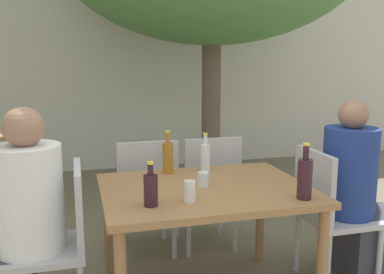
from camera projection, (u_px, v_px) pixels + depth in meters
name	position (u px, v px, depth m)	size (l,w,h in m)	color
cafe_building_wall	(129.00, 66.00, 5.76)	(10.00, 0.08, 2.80)	beige
dining_table_front	(205.00, 200.00, 2.57)	(1.23, 0.94, 0.74)	#996B42
patio_chair_0	(60.00, 236.00, 2.38)	(0.44, 0.44, 0.92)	#B2B2B7
patio_chair_1	(328.00, 208.00, 2.82)	(0.44, 0.44, 0.92)	#B2B2B7
patio_chair_2	(146.00, 190.00, 3.20)	(0.44, 0.44, 0.92)	#B2B2B7
patio_chair_3	(209.00, 185.00, 3.33)	(0.44, 0.44, 0.92)	#B2B2B7
person_seated_0	(15.00, 233.00, 2.31)	(0.58, 0.37, 1.25)	#383842
person_seated_1	(358.00, 201.00, 2.87)	(0.57, 0.35, 1.24)	#383842
water_bottle_0	(205.00, 156.00, 2.91)	(0.07, 0.07, 0.26)	silver
amber_bottle_1	(168.00, 157.00, 2.84)	(0.07, 0.07, 0.29)	#9E661E
wine_bottle_2	(305.00, 177.00, 2.32)	(0.08, 0.08, 0.31)	#331923
wine_bottle_3	(151.00, 189.00, 2.21)	(0.07, 0.07, 0.24)	#331923
drinking_glass_0	(203.00, 179.00, 2.56)	(0.07, 0.07, 0.09)	silver
drinking_glass_1	(190.00, 191.00, 2.28)	(0.06, 0.06, 0.12)	silver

